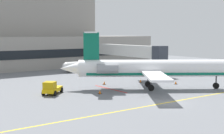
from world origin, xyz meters
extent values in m
cube|color=slate|center=(0.00, 0.00, -0.05)|extent=(120.00, 120.00, 0.10)
cube|color=yellow|center=(0.00, 0.01, 0.00)|extent=(108.00, 0.24, 0.01)
cube|color=red|center=(-0.03, 11.56, 0.00)|extent=(0.30, 8.00, 0.01)
cube|color=gray|center=(0.56, 46.82, 3.72)|extent=(67.52, 13.64, 7.44)
cube|color=gray|center=(0.80, 50.23, 13.96)|extent=(37.00, 9.55, 13.05)
cube|color=black|center=(0.56, 39.95, 3.61)|extent=(64.81, 0.12, 1.89)
cube|color=silver|center=(15.70, 29.13, 4.51)|extent=(1.40, 21.74, 2.40)
cube|color=#2D333D|center=(15.70, 17.36, 4.51)|extent=(2.40, 2.00, 2.64)
cylinder|color=#4C4C51|center=(15.70, 38.50, 1.66)|extent=(0.44, 0.44, 3.31)
cylinder|color=#4C4C51|center=(15.70, 19.06, 1.66)|extent=(0.44, 0.44, 3.31)
cylinder|color=white|center=(5.59, 7.53, 3.10)|extent=(20.50, 15.10, 2.52)
cube|color=#0C664C|center=(5.59, 7.53, 2.41)|extent=(18.45, 13.59, 0.45)
cone|color=white|center=(-4.88, 14.68, 3.10)|extent=(3.91, 3.61, 2.14)
cube|color=white|center=(7.93, 13.05, 2.72)|extent=(7.44, 9.15, 0.28)
cube|color=white|center=(1.30, 3.34, 2.72)|extent=(7.44, 9.15, 0.28)
cylinder|color=gray|center=(0.61, 13.33, 3.29)|extent=(3.28, 2.85, 1.38)
cylinder|color=gray|center=(-1.63, 10.05, 3.29)|extent=(3.28, 2.85, 1.38)
cube|color=#0C664C|center=(-2.42, 13.00, 6.35)|extent=(2.01, 1.48, 3.98)
cube|color=white|center=(-2.42, 13.00, 8.34)|extent=(3.73, 4.32, 0.20)
cylinder|color=#3F3F44|center=(12.84, 2.58, 1.37)|extent=(0.20, 0.20, 1.39)
cylinder|color=black|center=(12.84, 2.58, 0.45)|extent=(0.94, 0.80, 0.90)
cylinder|color=#3F3F44|center=(5.56, 9.53, 1.37)|extent=(0.20, 0.20, 1.39)
cylinder|color=black|center=(5.56, 9.53, 0.45)|extent=(0.94, 0.80, 0.90)
cylinder|color=#3F3F44|center=(3.72, 6.83, 1.37)|extent=(0.20, 0.20, 1.39)
cylinder|color=black|center=(3.72, 6.83, 0.45)|extent=(0.94, 0.80, 0.90)
cube|color=#E5B20C|center=(-8.64, 13.01, 0.61)|extent=(3.77, 3.69, 0.53)
cube|color=#C3970A|center=(-9.39, 12.30, 1.35)|extent=(2.06, 2.05, 0.95)
cylinder|color=black|center=(-9.03, 11.55, 0.35)|extent=(0.70, 0.68, 0.70)
cylinder|color=black|center=(-10.13, 12.70, 0.35)|extent=(0.70, 0.68, 0.70)
cylinder|color=black|center=(-7.16, 13.32, 0.35)|extent=(0.70, 0.68, 0.70)
cylinder|color=black|center=(-8.25, 14.48, 0.35)|extent=(0.70, 0.68, 0.70)
cylinder|color=white|center=(6.05, 33.08, 1.29)|extent=(4.49, 2.41, 1.87)
sphere|color=white|center=(8.18, 33.36, 1.29)|extent=(1.84, 1.84, 1.84)
sphere|color=white|center=(3.93, 32.81, 1.29)|extent=(1.84, 1.84, 1.84)
cube|color=#59595B|center=(4.77, 33.08, 0.17)|extent=(0.60, 1.69, 0.35)
cube|color=#59595B|center=(7.34, 33.08, 0.17)|extent=(0.60, 1.69, 0.35)
cone|color=orange|center=(7.73, 13.73, 0.28)|extent=(0.36, 0.36, 0.55)
cube|color=black|center=(7.73, 13.73, 0.02)|extent=(0.47, 0.47, 0.04)
cone|color=orange|center=(-3.40, 9.33, 0.28)|extent=(0.36, 0.36, 0.55)
cube|color=black|center=(-3.40, 9.33, 0.02)|extent=(0.47, 0.47, 0.04)
cone|color=orange|center=(11.15, 8.99, 0.28)|extent=(0.36, 0.36, 0.55)
cube|color=black|center=(11.15, 8.99, 0.02)|extent=(0.47, 0.47, 0.04)
cone|color=orange|center=(1.60, 15.56, 0.28)|extent=(0.36, 0.36, 0.55)
cube|color=black|center=(1.60, 15.56, 0.02)|extent=(0.47, 0.47, 0.04)
camera|label=1|loc=(-27.21, -26.30, 8.18)|focal=51.25mm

